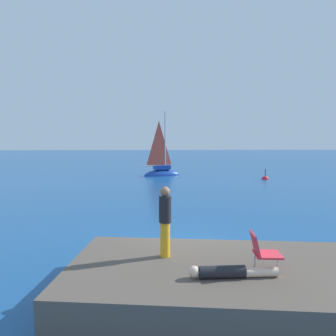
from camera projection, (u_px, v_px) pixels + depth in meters
name	position (u px, v px, depth m)	size (l,w,h in m)	color
ground_plane	(189.00, 246.00, 10.01)	(160.00, 160.00, 0.00)	navy
shore_ledge	(229.00, 282.00, 6.69)	(6.90, 3.42, 0.75)	brown
boulder_seaward	(229.00, 260.00, 8.87)	(0.85, 0.68, 0.47)	#514E48
boulder_inland	(157.00, 263.00, 8.68)	(1.09, 0.87, 0.60)	brown
sailboat_near	(162.00, 172.00, 28.72)	(3.57, 2.12, 6.44)	#193D99
person_sunbather	(229.00, 272.00, 6.07)	(1.76, 0.26, 0.25)	black
person_standing	(165.00, 220.00, 7.10)	(0.28, 0.28, 1.62)	gold
beach_chair	(262.00, 250.00, 6.35)	(0.63, 0.53, 0.80)	#E03342
marker_buoy	(265.00, 179.00, 26.17)	(0.56, 0.56, 1.13)	red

